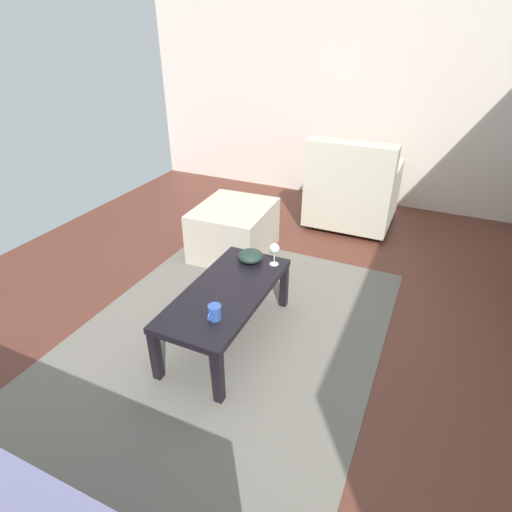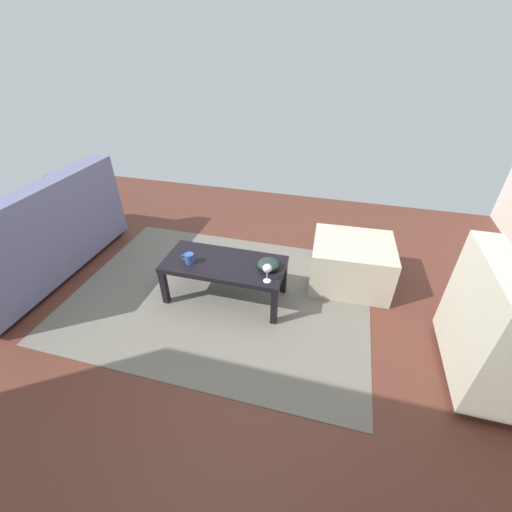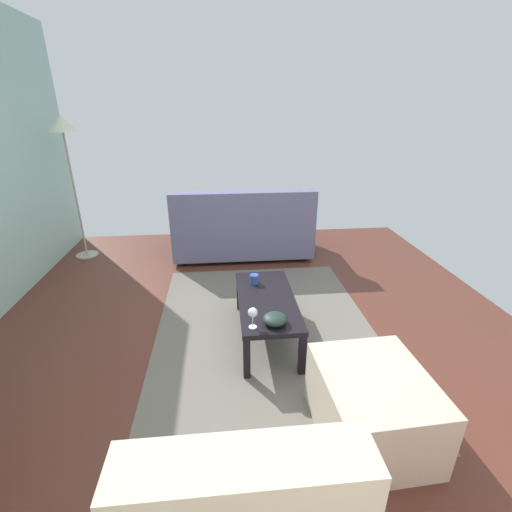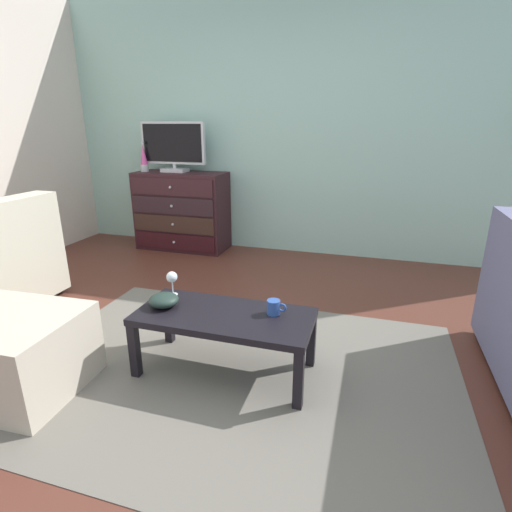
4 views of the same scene
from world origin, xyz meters
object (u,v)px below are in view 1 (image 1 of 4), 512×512
(wine_glass, at_px, (274,249))
(mug, at_px, (214,312))
(coffee_table, at_px, (226,296))
(ottoman, at_px, (234,230))
(bowl_decorative, at_px, (250,256))
(armchair, at_px, (353,191))

(wine_glass, height_order, mug, wine_glass)
(wine_glass, distance_m, mug, 0.69)
(coffee_table, distance_m, ottoman, 1.16)
(coffee_table, height_order, bowl_decorative, bowl_decorative)
(coffee_table, relative_size, wine_glass, 6.48)
(coffee_table, distance_m, wine_glass, 0.46)
(mug, height_order, ottoman, mug)
(mug, bearing_deg, bowl_decorative, -172.19)
(armchair, relative_size, ottoman, 1.27)
(wine_glass, bearing_deg, bowl_decorative, -80.19)
(coffee_table, xyz_separation_m, ottoman, (-1.04, -0.49, -0.11))
(mug, xyz_separation_m, ottoman, (-1.32, -0.57, -0.20))
(coffee_table, relative_size, armchair, 1.15)
(coffee_table, relative_size, mug, 8.93)
(wine_glass, bearing_deg, coffee_table, -20.42)
(mug, bearing_deg, armchair, 174.44)
(wine_glass, xyz_separation_m, mug, (0.68, -0.07, -0.07))
(bowl_decorative, height_order, armchair, armchair)
(coffee_table, bearing_deg, mug, 15.57)
(mug, relative_size, ottoman, 0.16)
(bowl_decorative, xyz_separation_m, armchair, (-1.69, 0.32, -0.06))
(wine_glass, height_order, bowl_decorative, wine_glass)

